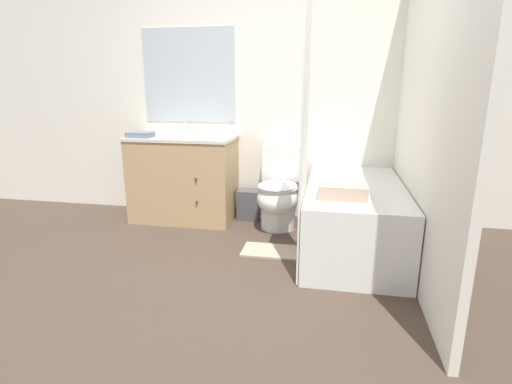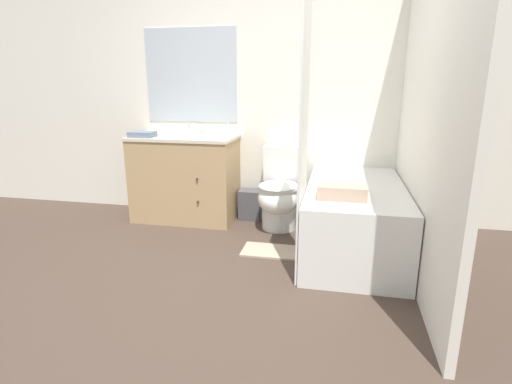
{
  "view_description": "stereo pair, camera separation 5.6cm",
  "coord_description": "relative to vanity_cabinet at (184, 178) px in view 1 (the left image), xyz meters",
  "views": [
    {
      "loc": [
        0.69,
        -2.28,
        1.37
      ],
      "look_at": [
        0.11,
        0.8,
        0.52
      ],
      "focal_mm": 28.0,
      "sensor_mm": 36.0,
      "label": 1
    },
    {
      "loc": [
        0.75,
        -2.27,
        1.37
      ],
      "look_at": [
        0.11,
        0.8,
        0.52
      ],
      "focal_mm": 28.0,
      "sensor_mm": 36.0,
      "label": 2
    }
  ],
  "objects": [
    {
      "name": "shower_curtain",
      "position": [
        1.28,
        -0.95,
        0.53
      ],
      "size": [
        0.01,
        0.57,
        1.93
      ],
      "color": "white",
      "rests_on": "ground_plane"
    },
    {
      "name": "wastebasket",
      "position": [
        0.65,
        0.12,
        -0.29
      ],
      "size": [
        0.22,
        0.19,
        0.31
      ],
      "color": "#4C4C51",
      "rests_on": "ground_plane"
    },
    {
      "name": "toilet",
      "position": [
        0.99,
        -0.08,
        -0.1
      ],
      "size": [
        0.39,
        0.66,
        0.77
      ],
      "color": "white",
      "rests_on": "ground_plane"
    },
    {
      "name": "sink_faucet",
      "position": [
        -0.0,
        0.19,
        0.46
      ],
      "size": [
        0.14,
        0.12,
        0.12
      ],
      "color": "silver",
      "rests_on": "vanity_cabinet"
    },
    {
      "name": "bathtub",
      "position": [
        1.68,
        -0.49,
        -0.15
      ],
      "size": [
        0.78,
        1.53,
        0.57
      ],
      "color": "white",
      "rests_on": "ground_plane"
    },
    {
      "name": "hand_towel_folded",
      "position": [
        -0.36,
        -0.16,
        0.45
      ],
      "size": [
        0.24,
        0.18,
        0.05
      ],
      "color": "slate",
      "rests_on": "vanity_cabinet"
    },
    {
      "name": "tissue_box",
      "position": [
        0.13,
        -0.03,
        0.46
      ],
      "size": [
        0.13,
        0.14,
        0.1
      ],
      "color": "silver",
      "rests_on": "vanity_cabinet"
    },
    {
      "name": "vanity_cabinet",
      "position": [
        0.0,
        0.0,
        0.0
      ],
      "size": [
        1.04,
        0.59,
        0.86
      ],
      "color": "tan",
      "rests_on": "ground_plane"
    },
    {
      "name": "ground_plane",
      "position": [
        0.78,
        -1.49,
        -0.44
      ],
      "size": [
        14.0,
        14.0,
        0.0
      ],
      "primitive_type": "plane",
      "color": "#47382D"
    },
    {
      "name": "wall_back",
      "position": [
        0.77,
        0.3,
        0.81
      ],
      "size": [
        8.0,
        0.06,
        2.5
      ],
      "color": "white",
      "rests_on": "ground_plane"
    },
    {
      "name": "soap_dispenser",
      "position": [
        0.44,
        0.06,
        0.48
      ],
      "size": [
        0.06,
        0.06,
        0.13
      ],
      "color": "silver",
      "rests_on": "vanity_cabinet"
    },
    {
      "name": "bath_towel_folded",
      "position": [
        1.57,
        -0.89,
        0.18
      ],
      "size": [
        0.35,
        0.24,
        0.1
      ],
      "color": "tan",
      "rests_on": "bathtub"
    },
    {
      "name": "bath_mat",
      "position": [
        1.01,
        -0.69,
        -0.43
      ],
      "size": [
        0.48,
        0.29,
        0.02
      ],
      "color": "tan",
      "rests_on": "ground_plane"
    },
    {
      "name": "wall_right",
      "position": [
        2.11,
        -0.61,
        0.81
      ],
      "size": [
        0.05,
        2.77,
        2.5
      ],
      "color": "white",
      "rests_on": "ground_plane"
    }
  ]
}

